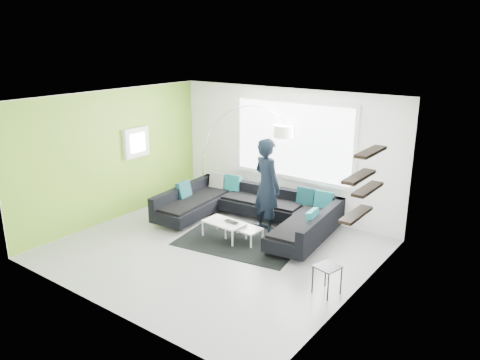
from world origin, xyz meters
name	(u,v)px	position (x,y,z in m)	size (l,w,h in m)	color
ground	(214,249)	(0.00, 0.00, 0.00)	(5.50, 5.50, 0.00)	#949499
room_shell	(222,154)	(0.04, 0.21, 1.81)	(5.54, 5.04, 2.82)	white
sectional_sofa	(247,212)	(-0.14, 1.24, 0.33)	(3.67, 2.47, 0.75)	black
rug	(242,240)	(0.17, 0.64, 0.01)	(2.32, 1.68, 0.01)	black
coffee_table	(234,231)	(0.02, 0.58, 0.17)	(1.06, 0.62, 0.35)	white
arc_lamp	(203,154)	(-1.86, 1.86, 1.20)	(2.25, 1.04, 2.39)	white
side_table	(327,280)	(2.40, -0.19, 0.24)	(0.34, 0.34, 0.47)	black
person	(267,186)	(0.30, 1.32, 0.97)	(0.83, 0.68, 1.95)	black
laptop	(230,223)	(-0.04, 0.53, 0.36)	(0.32, 0.21, 0.02)	black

